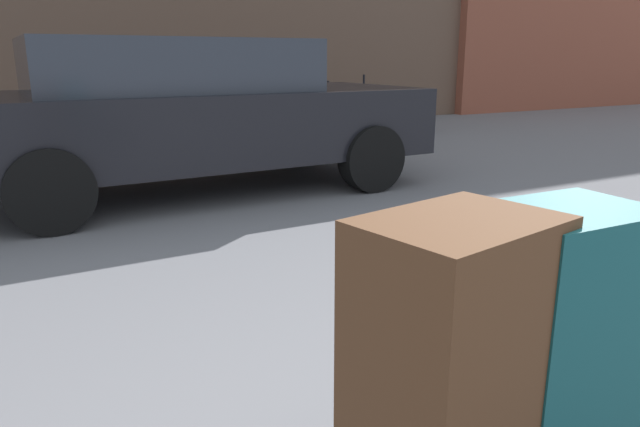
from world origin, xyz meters
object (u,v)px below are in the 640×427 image
parked_car (191,112)px  bollard_kerb_far (425,113)px  suitcase_teal_front_right (556,343)px  bicycle_leaning (339,109)px  suitcase_brown_rear_right (450,377)px  bollard_kerb_mid (347,117)px  bollard_kerb_near (266,121)px

parked_car → bollard_kerb_far: 5.40m
suitcase_teal_front_right → bicycle_leaning: 9.16m
suitcase_teal_front_right → bollard_kerb_far: bearing=55.0°
suitcase_brown_rear_right → bollard_kerb_mid: size_ratio=0.94×
suitcase_brown_rear_right → bollard_kerb_far: bearing=41.1°
bicycle_leaning → bollard_kerb_far: size_ratio=2.52×
parked_car → bollard_kerb_far: parked_car is taller
suitcase_teal_front_right → bollard_kerb_near: bearing=73.0°
parked_car → bollard_kerb_near: parked_car is taller
suitcase_brown_rear_right → bollard_kerb_far: size_ratio=0.94×
parked_car → bicycle_leaning: parked_car is taller
suitcase_teal_front_right → bollard_kerb_mid: (3.75, 7.20, -0.31)m
bollard_kerb_near → bollard_kerb_mid: same height
bollard_kerb_mid → bollard_kerb_far: 1.54m
suitcase_teal_front_right → bollard_kerb_mid: 8.13m
bollard_kerb_mid → bicycle_leaning: bearing=66.3°
bicycle_leaning → bollard_kerb_mid: size_ratio=2.52×
bicycle_leaning → bollard_kerb_mid: bicycle_leaning is taller
bollard_kerb_far → suitcase_brown_rear_right: bearing=-127.9°
suitcase_teal_front_right → bicycle_leaning: size_ratio=0.36×
suitcase_brown_rear_right → parked_car: size_ratio=0.15×
bicycle_leaning → bollard_kerb_near: bearing=-152.2°
suitcase_teal_front_right → bollard_kerb_near: (2.38, 7.20, -0.31)m
parked_car → bollard_kerb_near: 3.15m
suitcase_brown_rear_right → bollard_kerb_mid: bearing=49.5°
suitcase_teal_front_right → bicycle_leaning: suitcase_teal_front_right is taller
suitcase_brown_rear_right → bollard_kerb_near: size_ratio=0.94×
bicycle_leaning → suitcase_brown_rear_right: bearing=-118.8°
parked_car → bicycle_leaning: 5.03m
suitcase_brown_rear_right → bollard_kerb_far: (5.61, 7.22, -0.32)m
bollard_kerb_near → bollard_kerb_mid: size_ratio=1.00×
bollard_kerb_near → suitcase_brown_rear_right: bearing=-110.5°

